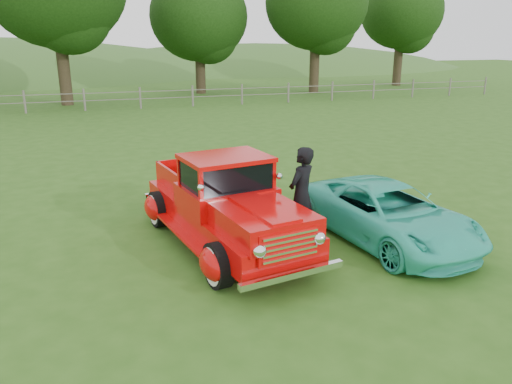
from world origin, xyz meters
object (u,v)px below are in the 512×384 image
object	(u,v)px
tree_near_east	(199,17)
tree_far_east	(402,12)
red_pickup	(225,206)
tree_mid_east	(316,3)
teal_sedan	(388,213)
man	(301,194)

from	to	relation	value
tree_near_east	tree_far_east	xyz separation A→B (m)	(17.00, 1.00, 0.61)
tree_near_east	red_pickup	world-z (taller)	tree_near_east
tree_near_east	tree_mid_east	world-z (taller)	tree_mid_east
tree_mid_east	tree_far_east	size ratio (longest dim) A/B	1.07
tree_mid_east	red_pickup	size ratio (longest dim) A/B	1.81
teal_sedan	man	distance (m)	1.73
tree_far_east	red_pickup	bearing A→B (deg)	-128.33
tree_far_east	man	xyz separation A→B (m)	(-20.97, -28.60, -4.92)
red_pickup	tree_far_east	bearing A→B (deg)	41.80
man	tree_near_east	bearing A→B (deg)	-133.78
tree_far_east	man	size ratio (longest dim) A/B	4.73
tree_far_east	teal_sedan	size ratio (longest dim) A/B	2.17
tree_near_east	tree_far_east	size ratio (longest dim) A/B	0.94
tree_far_east	teal_sedan	xyz separation A→B (m)	(-19.38, -29.18, -5.29)
red_pickup	teal_sedan	distance (m)	3.17
tree_mid_east	red_pickup	distance (m)	29.23
tree_far_east	teal_sedan	world-z (taller)	tree_far_east
man	tree_mid_east	bearing A→B (deg)	-150.66
tree_near_east	teal_sedan	bearing A→B (deg)	-94.83
tree_near_east	man	distance (m)	28.21
tree_near_east	red_pickup	distance (m)	28.28
red_pickup	man	xyz separation A→B (m)	(1.47, -0.21, 0.14)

